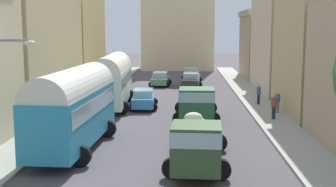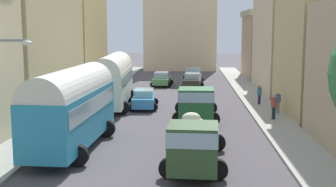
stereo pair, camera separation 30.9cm
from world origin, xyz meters
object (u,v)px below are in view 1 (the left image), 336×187
at_px(cargo_truck_0, 198,142).
at_px(car_2, 143,99).
at_px(car_0, 191,81).
at_px(pedestrian_4, 274,106).
at_px(pedestrian_0, 259,94).
at_px(car_3, 160,79).
at_px(pedestrian_1, 277,102).
at_px(cargo_truck_1, 196,103).
at_px(parked_bus_0, 73,105).
at_px(parked_bus_1, 112,78).
at_px(car_1, 191,74).

distance_m(cargo_truck_0, car_2, 15.74).
xyz_separation_m(cargo_truck_0, car_2, (-3.88, 15.25, -0.49)).
xyz_separation_m(car_0, pedestrian_4, (5.46, -15.94, 0.20)).
bearing_deg(pedestrian_0, cargo_truck_0, -107.80).
distance_m(car_3, pedestrian_1, 18.54).
distance_m(car_0, pedestrian_1, 15.00).
xyz_separation_m(car_0, pedestrian_0, (5.39, -9.96, 0.16)).
bearing_deg(pedestrian_1, pedestrian_4, -107.27).
xyz_separation_m(cargo_truck_0, cargo_truck_1, (0.15, 10.25, 0.03)).
height_order(parked_bus_0, car_0, parked_bus_0).
distance_m(cargo_truck_1, pedestrian_1, 6.60).
relative_size(cargo_truck_1, car_0, 1.63).
height_order(parked_bus_1, car_1, parked_bus_1).
relative_size(car_0, car_2, 0.97).
bearing_deg(cargo_truck_0, pedestrian_4, 63.14).
bearing_deg(pedestrian_0, car_0, 118.43).
bearing_deg(cargo_truck_0, car_0, 90.05).
height_order(parked_bus_0, cargo_truck_1, parked_bus_0).
xyz_separation_m(cargo_truck_1, pedestrian_0, (5.22, 6.47, -0.30)).
bearing_deg(car_3, cargo_truck_1, -79.41).
relative_size(cargo_truck_0, pedestrian_0, 4.37).
bearing_deg(parked_bus_0, pedestrian_0, 49.58).
bearing_deg(pedestrian_4, pedestrian_0, 90.63).
bearing_deg(car_2, parked_bus_1, 175.46).
bearing_deg(cargo_truck_1, car_2, 128.91).
height_order(parked_bus_0, pedestrian_1, parked_bus_0).
distance_m(car_2, pedestrian_1, 10.27).
relative_size(cargo_truck_0, car_2, 1.74).
bearing_deg(car_1, parked_bus_1, -109.50).
height_order(car_0, pedestrian_1, pedestrian_1).
bearing_deg(car_1, car_0, -91.08).
relative_size(parked_bus_0, cargo_truck_1, 1.33).
bearing_deg(cargo_truck_0, car_3, 96.59).
bearing_deg(car_0, pedestrian_4, -71.10).
relative_size(car_3, pedestrian_4, 2.16).
distance_m(parked_bus_1, pedestrian_0, 11.86).
bearing_deg(car_1, cargo_truck_0, -90.18).
xyz_separation_m(cargo_truck_1, pedestrian_4, (5.28, 0.48, -0.26)).
height_order(parked_bus_1, cargo_truck_0, parked_bus_1).
relative_size(parked_bus_0, pedestrian_1, 5.33).
bearing_deg(car_1, pedestrian_4, -76.93).
height_order(car_3, pedestrian_0, pedestrian_0).
distance_m(car_1, car_2, 18.85).
bearing_deg(pedestrian_4, car_0, 108.90).
bearing_deg(parked_bus_0, car_3, 83.46).
height_order(cargo_truck_0, car_3, cargo_truck_0).
relative_size(car_1, pedestrian_0, 2.33).
distance_m(parked_bus_0, car_0, 24.55).
height_order(cargo_truck_0, pedestrian_4, cargo_truck_0).
height_order(car_0, car_3, car_0).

